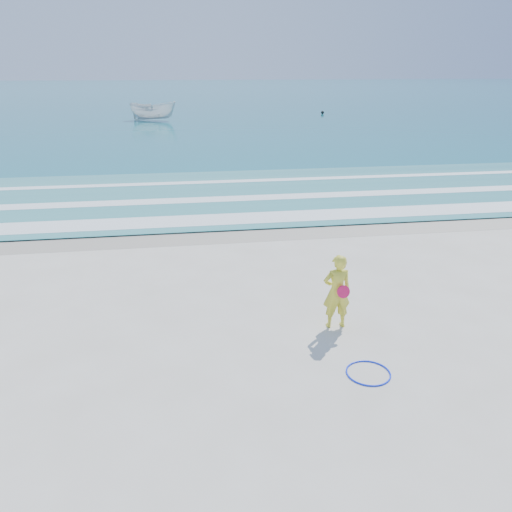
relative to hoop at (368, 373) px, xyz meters
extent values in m
plane|color=silver|center=(-2.14, -0.39, -0.01)|extent=(400.00, 400.00, 0.00)
cube|color=#B2A893|center=(-2.14, 8.61, -0.01)|extent=(400.00, 2.40, 0.00)
cube|color=#19727F|center=(-2.14, 104.61, 0.01)|extent=(400.00, 190.00, 0.04)
cube|color=#59B7AD|center=(-2.14, 13.61, 0.03)|extent=(400.00, 10.00, 0.01)
cube|color=white|center=(-2.14, 9.91, 0.04)|extent=(400.00, 1.40, 0.01)
cube|color=white|center=(-2.14, 12.81, 0.04)|extent=(400.00, 0.90, 0.01)
cube|color=white|center=(-2.14, 16.11, 0.04)|extent=(400.00, 0.60, 0.01)
torus|color=#0E2DFF|center=(0.00, 0.00, 0.00)|extent=(1.04, 1.04, 0.03)
imported|color=silver|center=(-5.44, 45.65, 0.96)|extent=(5.19, 3.34, 1.88)
sphere|color=black|center=(13.40, 49.89, 0.20)|extent=(0.36, 0.36, 0.36)
imported|color=yellow|center=(-0.07, 1.80, 0.80)|extent=(0.59, 0.39, 1.62)
cylinder|color=#D7134C|center=(0.01, 1.62, 0.87)|extent=(0.27, 0.08, 0.27)
camera|label=1|loc=(-3.18, -7.25, 5.18)|focal=35.00mm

